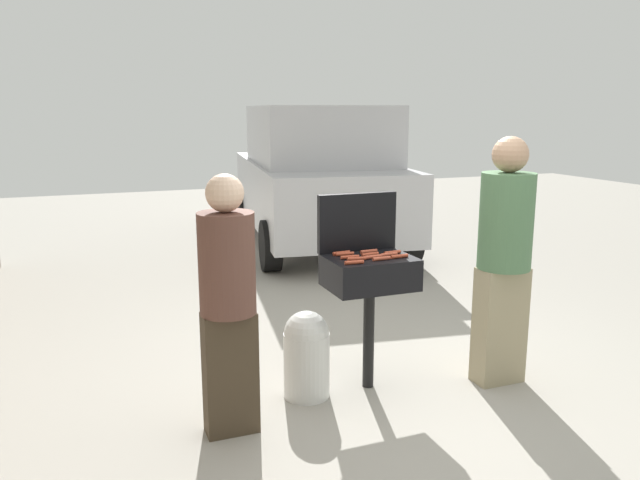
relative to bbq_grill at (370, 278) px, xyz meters
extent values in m
plane|color=#9E998E|center=(0.16, -0.11, -0.82)|extent=(24.00, 24.00, 0.00)
cylinder|color=black|center=(0.00, 0.00, -0.44)|extent=(0.08, 0.08, 0.74)
cube|color=black|center=(0.00, 0.00, 0.04)|extent=(0.60, 0.44, 0.22)
cube|color=black|center=(0.00, 0.22, 0.36)|extent=(0.60, 0.05, 0.42)
cylinder|color=#B74C33|center=(0.05, 0.12, 0.16)|extent=(0.13, 0.03, 0.03)
cylinder|color=#AD4228|center=(0.18, -0.10, 0.16)|extent=(0.13, 0.03, 0.03)
cylinder|color=#B74C33|center=(0.00, -0.05, 0.16)|extent=(0.13, 0.03, 0.03)
cylinder|color=#AD4228|center=(0.01, 0.03, 0.16)|extent=(0.13, 0.04, 0.03)
cylinder|color=#AD4228|center=(-0.19, -0.14, 0.16)|extent=(0.13, 0.04, 0.03)
cylinder|color=#B74C33|center=(0.14, -0.02, 0.16)|extent=(0.13, 0.04, 0.03)
cylinder|color=#AD4228|center=(-0.15, 0.10, 0.16)|extent=(0.13, 0.04, 0.03)
cylinder|color=#AD4228|center=(-0.16, 0.14, 0.16)|extent=(0.13, 0.04, 0.03)
cylinder|color=#AD4228|center=(-0.15, 0.00, 0.16)|extent=(0.13, 0.04, 0.03)
cylinder|color=#AD4228|center=(-0.13, -0.06, 0.16)|extent=(0.13, 0.04, 0.03)
cylinder|color=#B74C33|center=(0.03, -0.11, 0.16)|extent=(0.13, 0.03, 0.03)
cylinder|color=#AD4228|center=(0.19, 0.02, 0.16)|extent=(0.13, 0.04, 0.03)
cylinder|color=silver|center=(-0.47, 0.01, -0.59)|extent=(0.32, 0.32, 0.46)
sphere|color=silver|center=(-0.47, 0.01, -0.36)|extent=(0.31, 0.31, 0.31)
cube|color=#3F3323|center=(-1.07, -0.28, -0.43)|extent=(0.32, 0.18, 0.77)
cylinder|color=brown|center=(-1.07, -0.28, 0.26)|extent=(0.34, 0.34, 0.61)
sphere|color=beige|center=(-1.07, -0.28, 0.68)|extent=(0.23, 0.23, 0.23)
cube|color=gray|center=(0.93, -0.26, -0.39)|extent=(0.36, 0.20, 0.86)
cylinder|color=#4C724C|center=(0.93, -0.26, 0.38)|extent=(0.38, 0.38, 0.68)
sphere|color=tan|center=(0.93, -0.26, 0.85)|extent=(0.25, 0.25, 0.25)
cube|color=#B7B7BC|center=(1.42, 4.82, -0.05)|extent=(2.54, 4.63, 0.90)
cube|color=#B7B7BC|center=(1.39, 4.62, 0.80)|extent=(2.13, 2.83, 0.80)
cylinder|color=black|center=(2.09, 3.16, -0.50)|extent=(0.31, 0.67, 0.64)
cylinder|color=black|center=(0.30, 3.43, -0.50)|extent=(0.31, 0.67, 0.64)
cylinder|color=black|center=(2.55, 6.21, -0.50)|extent=(0.31, 0.67, 0.64)
cylinder|color=black|center=(0.76, 6.47, -0.50)|extent=(0.31, 0.67, 0.64)
camera|label=1|loc=(-1.85, -3.79, 1.15)|focal=34.91mm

